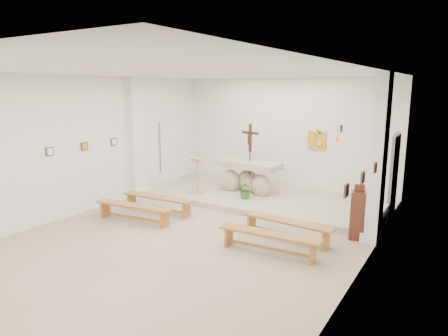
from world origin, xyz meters
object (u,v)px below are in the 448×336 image
Objects in this scene: crucifix_stand at (250,153)px; bench_right_second at (269,238)px; bench_left_front at (158,200)px; bench_right_front at (287,225)px; lectern at (197,175)px; bench_left_second at (134,209)px; altar at (248,179)px; donation_pedestal at (358,215)px.

crucifix_stand reaches higher than bench_right_second.
bench_right_front is (3.60, 0.00, 0.00)m from bench_left_front.
bench_left_front is 3.60m from bench_right_front.
bench_left_front is at bearing 163.09° from bench_right_second.
bench_left_second is at bearing -87.30° from lectern.
altar is 0.96× the size of bench_left_front.
lectern reaches higher than bench_left_second.
bench_left_second is at bearing -104.23° from altar.
bench_left_front is 1.00× the size of bench_left_second.
lectern reaches higher than altar.
altar reaches higher than bench_right_front.
lectern is at bearing 82.76° from bench_left_second.
donation_pedestal is 0.58× the size of bench_left_second.
crucifix_stand is (0.02, 0.05, 0.79)m from altar.
crucifix_stand is at bearing 43.52° from lectern.
altar is 3.57m from bench_right_front.
bench_right_second is at bearing -32.36° from lectern.
donation_pedestal is 5.16m from bench_left_second.
lectern is 0.89× the size of donation_pedestal.
lectern is at bearing -125.35° from crucifix_stand.
bench_left_front is (-0.04, -1.70, -0.36)m from lectern.
crucifix_stand is at bearing 120.03° from bench_right_second.
altar reaches higher than bench_right_second.
bench_left_second is (0.00, -0.88, 0.00)m from bench_left_front.
bench_right_front is at bearing 86.81° from bench_right_second.
donation_pedestal reaches higher than bench_left_second.
altar is at bearing 42.73° from lectern.
bench_left_front is (-1.22, -2.67, -0.21)m from altar.
lectern is 0.52× the size of bench_right_second.
altar is 2.94m from bench_left_front.
bench_left_front is 1.00× the size of bench_right_front.
bench_right_front is at bearing -21.97° from lectern.
crucifix_stand is at bearing 62.16° from bench_left_front.
crucifix_stand is 0.98× the size of bench_left_second.
altar is 3.75m from bench_left_second.
altar is at bearing 62.17° from bench_left_front.
bench_right_second is at bearing -85.13° from bench_right_front.
lectern is 0.52× the size of bench_left_second.
bench_left_second is at bearing -93.16° from bench_left_front.
bench_left_second is at bearing -175.51° from donation_pedestal.
donation_pedestal is at bearing -12.68° from crucifix_stand.
lectern reaches higher than bench_right_second.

